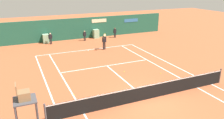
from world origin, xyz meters
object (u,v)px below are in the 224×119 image
object	(u,v)px
ball_kid_left_post	(115,32)
tennis_ball_mid_court	(74,95)
ball_kid_right_post	(85,35)
tennis_ball_near_service_line	(124,72)
ball_kid_centre_post	(50,38)
umpire_chair	(24,100)
player_on_baseline	(104,41)
tennis_ball_by_sideline	(161,73)

from	to	relation	value
ball_kid_left_post	tennis_ball_mid_court	world-z (taller)	ball_kid_left_post
tennis_ball_mid_court	ball_kid_right_post	bearing A→B (deg)	69.92
tennis_ball_near_service_line	ball_kid_centre_post	bearing A→B (deg)	109.26
ball_kid_right_post	tennis_ball_near_service_line	size ratio (longest dim) A/B	18.21
umpire_chair	player_on_baseline	size ratio (longest dim) A/B	1.40
tennis_ball_by_sideline	tennis_ball_mid_court	bearing A→B (deg)	-174.01
ball_kid_right_post	tennis_ball_near_service_line	bearing A→B (deg)	84.32
player_on_baseline	tennis_ball_by_sideline	size ratio (longest dim) A/B	27.10
player_on_baseline	ball_kid_left_post	world-z (taller)	player_on_baseline
tennis_ball_mid_court	player_on_baseline	bearing A→B (deg)	57.42
tennis_ball_near_service_line	tennis_ball_mid_court	world-z (taller)	same
tennis_ball_near_service_line	tennis_ball_mid_court	xyz separation A→B (m)	(-4.68, -2.22, 0.00)
ball_kid_centre_post	ball_kid_right_post	bearing A→B (deg)	174.88
ball_kid_right_post	tennis_ball_by_sideline	xyz separation A→B (m)	(2.27, -12.59, -0.68)
player_on_baseline	ball_kid_centre_post	distance (m)	6.63
tennis_ball_near_service_line	tennis_ball_mid_court	distance (m)	5.18
ball_kid_right_post	tennis_ball_by_sideline	distance (m)	12.81
player_on_baseline	ball_kid_centre_post	world-z (taller)	player_on_baseline
player_on_baseline	tennis_ball_near_service_line	world-z (taller)	player_on_baseline
ball_kid_right_post	umpire_chair	bearing A→B (deg)	59.60
umpire_chair	ball_kid_centre_post	size ratio (longest dim) A/B	1.95
tennis_ball_mid_court	ball_kid_centre_post	bearing A→B (deg)	86.58
ball_kid_centre_post	tennis_ball_near_service_line	bearing A→B (deg)	104.14
tennis_ball_near_service_line	tennis_ball_mid_court	bearing A→B (deg)	-154.66
umpire_chair	ball_kid_right_post	distance (m)	17.97
tennis_ball_near_service_line	tennis_ball_by_sideline	distance (m)	2.87
player_on_baseline	tennis_ball_mid_court	distance (m)	10.48
ball_kid_left_post	ball_kid_right_post	bearing A→B (deg)	-0.99
umpire_chair	ball_kid_centre_post	xyz separation A→B (m)	(3.71, 16.16, -1.01)
player_on_baseline	tennis_ball_near_service_line	bearing A→B (deg)	73.90
umpire_chair	ball_kid_centre_post	distance (m)	16.61
ball_kid_right_post	ball_kid_left_post	bearing A→B (deg)	175.32
ball_kid_right_post	ball_kid_centre_post	size ratio (longest dim) A/B	0.93
umpire_chair	tennis_ball_near_service_line	xyz separation A→B (m)	(7.59, 5.04, -1.74)
umpire_chair	ball_kid_right_post	xyz separation A→B (m)	(7.78, 16.16, -1.06)
ball_kid_left_post	player_on_baseline	bearing A→B (deg)	52.94
ball_kid_centre_post	tennis_ball_mid_court	xyz separation A→B (m)	(-0.80, -13.34, -0.73)
player_on_baseline	ball_kid_left_post	bearing A→B (deg)	-134.04
tennis_ball_near_service_line	umpire_chair	bearing A→B (deg)	-146.42
ball_kid_left_post	tennis_ball_mid_court	bearing A→B (deg)	55.21
ball_kid_right_post	tennis_ball_by_sideline	size ratio (longest dim) A/B	18.21
umpire_chair	ball_kid_left_post	distance (m)	20.06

